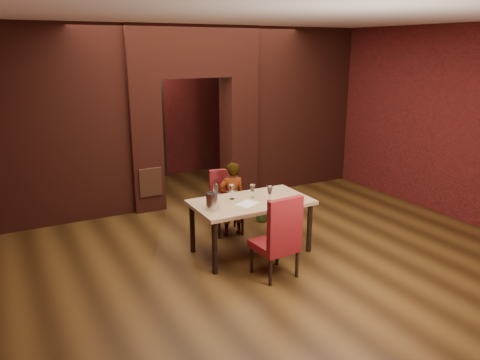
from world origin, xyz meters
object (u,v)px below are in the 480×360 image
at_px(wine_glass_a, 232,192).
at_px(potted_plant, 262,209).
at_px(person_seated, 232,199).
at_px(chair_far, 227,203).
at_px(chair_near, 275,235).
at_px(wine_glass_b, 253,191).
at_px(water_bottle, 216,194).
at_px(wine_bucket, 213,201).
at_px(dining_table, 251,226).
at_px(wine_glass_c, 270,194).

height_order(wine_glass_a, potted_plant, wine_glass_a).
bearing_deg(wine_glass_a, person_seated, 63.35).
height_order(chair_far, potted_plant, chair_far).
bearing_deg(chair_near, wine_glass_b, -105.77).
relative_size(person_seated, water_bottle, 3.88).
xyz_separation_m(wine_glass_b, wine_bucket, (-0.71, -0.19, 0.02)).
relative_size(chair_far, water_bottle, 3.29).
xyz_separation_m(person_seated, potted_plant, (0.73, 0.30, -0.37)).
distance_m(wine_glass_b, wine_bucket, 0.73).
bearing_deg(chair_far, water_bottle, -117.61).
xyz_separation_m(dining_table, wine_glass_b, (0.09, 0.11, 0.48)).
xyz_separation_m(person_seated, wine_glass_a, (-0.26, -0.51, 0.29)).
distance_m(person_seated, wine_glass_a, 0.64).
bearing_deg(person_seated, water_bottle, 54.78).
bearing_deg(wine_glass_c, person_seated, 101.19).
bearing_deg(chair_far, wine_glass_c, -69.54).
bearing_deg(chair_far, wine_bucket, -117.52).
relative_size(person_seated, wine_glass_a, 5.56).
xyz_separation_m(wine_glass_a, water_bottle, (-0.30, -0.09, 0.05)).
bearing_deg(wine_bucket, wine_glass_c, -4.26).
bearing_deg(dining_table, wine_glass_c, -31.70).
xyz_separation_m(wine_glass_b, water_bottle, (-0.59, -0.02, 0.06)).
distance_m(chair_far, chair_near, 1.56).
bearing_deg(wine_glass_c, chair_near, -116.55).
height_order(chair_near, wine_glass_b, chair_near).
height_order(wine_glass_c, water_bottle, water_bottle).
bearing_deg(potted_plant, wine_glass_a, -140.64).
distance_m(person_seated, wine_glass_c, 0.90).
bearing_deg(wine_glass_a, wine_bucket, -148.31).
bearing_deg(wine_glass_b, dining_table, -127.50).
xyz_separation_m(wine_glass_c, potted_plant, (0.57, 1.13, -0.66)).
relative_size(chair_far, potted_plant, 2.32).
height_order(dining_table, wine_glass_a, wine_glass_a).
height_order(dining_table, chair_near, chair_near).
bearing_deg(water_bottle, potted_plant, 35.08).
xyz_separation_m(wine_glass_c, wine_bucket, (-0.84, 0.06, 0.01)).
bearing_deg(dining_table, wine_glass_b, 53.20).
bearing_deg(wine_glass_a, chair_near, -83.26).
relative_size(dining_table, wine_glass_b, 8.68).
height_order(dining_table, wine_glass_c, wine_glass_c).
height_order(chair_far, water_bottle, water_bottle).
distance_m(wine_glass_b, wine_glass_c, 0.28).
height_order(person_seated, potted_plant, person_seated).
bearing_deg(person_seated, wine_bucket, 56.05).
bearing_deg(potted_plant, wine_bucket, -142.77).
xyz_separation_m(wine_glass_b, wine_glass_c, (0.13, -0.25, 0.01)).
distance_m(wine_glass_b, potted_plant, 1.30).
xyz_separation_m(chair_far, wine_bucket, (-0.65, -0.88, 0.39)).
relative_size(chair_near, wine_glass_b, 5.77).
relative_size(dining_table, chair_near, 1.51).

